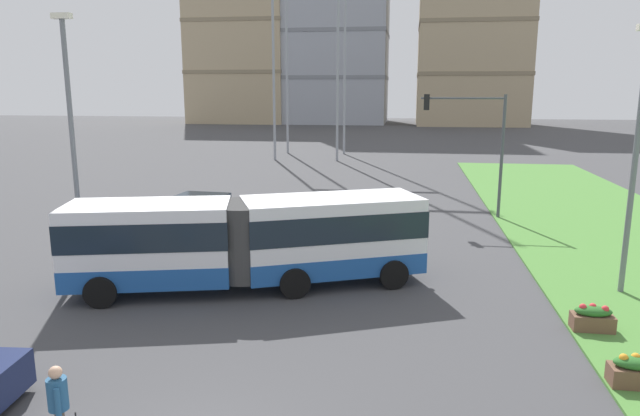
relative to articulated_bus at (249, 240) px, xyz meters
The scene contains 10 objects.
articulated_bus is the anchor object (origin of this frame).
car_white_van 9.45m from the articulated_bus, 119.03° to the left, with size 4.53×2.30×1.58m.
pedestrian_crossing 9.46m from the articulated_bus, 95.90° to the right, with size 0.36×0.51×1.74m.
flower_planter_1 11.69m from the articulated_bus, 27.15° to the right, with size 1.10×0.56×0.74m.
flower_planter_2 10.65m from the articulated_bus, 12.14° to the right, with size 1.10×0.56×0.74m.
traffic_light_far_right 15.15m from the articulated_bus, 54.78° to the left, with size 4.26×0.28×6.37m.
streetlight_left 7.94m from the articulated_bus, 168.31° to the left, with size 0.70×0.28×9.24m.
streetlight_median 12.68m from the articulated_bus, ahead, with size 0.70×0.28×8.53m.
apartment_tower_west 103.82m from the articulated_bus, 106.19° to the left, with size 19.48×16.35×38.56m.
apartment_tower_centre 100.06m from the articulated_bus, 80.14° to the left, with size 20.09×16.50×45.48m.
Camera 1 is at (3.66, -8.16, 6.58)m, focal length 32.10 mm.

